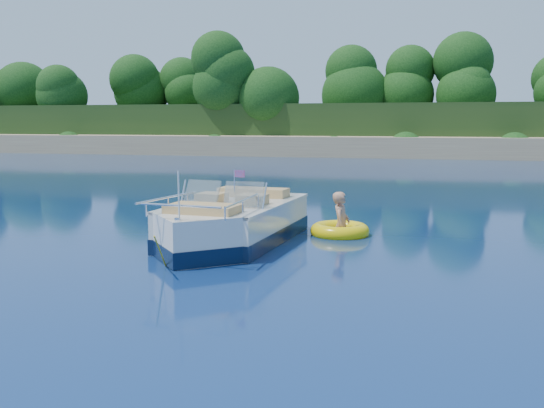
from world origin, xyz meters
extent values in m
plane|color=#0A1D46|center=(0.00, 0.00, 0.00)|extent=(160.00, 160.00, 0.00)
cube|color=#9B7A5A|center=(0.00, 38.00, 0.50)|extent=(170.00, 8.00, 2.00)
cube|color=#1B3816|center=(0.00, 65.00, 1.00)|extent=(170.00, 56.00, 6.00)
cylinder|color=black|center=(-18.00, 40.50, 3.10)|extent=(0.44, 0.44, 3.20)
sphere|color=black|center=(-18.00, 40.50, 6.14)|extent=(5.28, 5.28, 5.28)
cylinder|color=black|center=(0.00, 42.00, 3.30)|extent=(0.44, 0.44, 3.60)
sphere|color=black|center=(0.00, 42.00, 6.72)|extent=(5.94, 5.94, 5.94)
cube|color=silver|center=(-2.65, 3.12, 0.32)|extent=(2.40, 4.09, 1.09)
cube|color=silver|center=(-2.80, 1.26, 0.32)|extent=(2.08, 2.08, 1.09)
cube|color=black|center=(-2.65, 3.12, 0.17)|extent=(2.43, 4.14, 0.31)
cube|color=black|center=(-2.80, 1.26, 0.17)|extent=(2.12, 2.12, 0.31)
cube|color=tan|center=(-2.62, 3.43, 0.62)|extent=(1.89, 2.88, 0.10)
cube|color=silver|center=(-2.65, 3.12, 0.83)|extent=(2.44, 4.10, 0.06)
cube|color=black|center=(-2.47, 5.27, 0.36)|extent=(0.60, 0.41, 0.94)
cube|color=#8C9EA5|center=(-3.18, 2.43, 1.14)|extent=(0.85, 0.45, 0.50)
cube|color=#8C9EA5|center=(-2.24, 2.35, 1.14)|extent=(0.83, 0.32, 0.50)
cube|color=tan|center=(-3.14, 2.90, 0.86)|extent=(0.62, 0.62, 0.42)
cube|color=tan|center=(-2.20, 2.82, 0.86)|extent=(0.62, 0.62, 0.42)
cube|color=tan|center=(-2.56, 4.16, 0.86)|extent=(1.67, 0.70, 0.40)
cube|color=tan|center=(-2.79, 1.46, 0.84)|extent=(1.43, 0.89, 0.35)
cylinder|color=silver|center=(-2.87, 0.47, 1.31)|extent=(0.03, 0.03, 0.89)
cube|color=red|center=(-2.34, 2.36, 1.55)|extent=(0.23, 0.03, 0.15)
cube|color=silver|center=(-2.87, 0.42, 0.90)|extent=(0.11, 0.07, 0.05)
cylinder|color=yellow|center=(-3.06, 0.07, 0.36)|extent=(0.32, 1.09, 0.80)
torus|color=yellow|center=(-0.55, 4.38, 0.09)|extent=(1.69, 1.69, 0.36)
torus|color=red|center=(-0.55, 4.38, 0.11)|extent=(1.39, 1.39, 0.12)
imported|color=tan|center=(-0.51, 4.33, 0.00)|extent=(0.40, 0.87, 1.71)
camera|label=1|loc=(1.35, -9.38, 2.61)|focal=40.00mm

